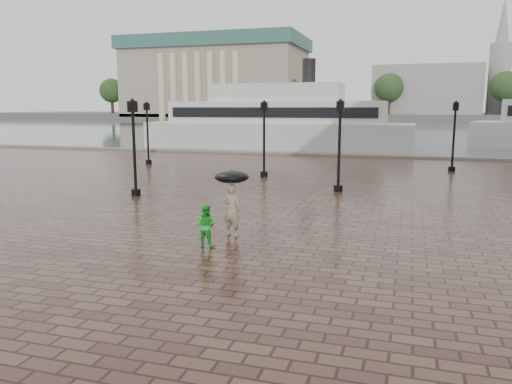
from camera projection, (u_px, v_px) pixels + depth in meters
ground at (141, 275)px, 12.47m from camera, size 300.00×300.00×0.00m
harbour_water at (377, 128)px, 99.16m from camera, size 240.00×240.00×0.00m
quay_edge at (332, 156)px, 42.62m from camera, size 80.00×0.60×0.30m
far_shore at (391, 117)px, 163.06m from camera, size 300.00×60.00×2.00m
museum at (216, 76)px, 162.30m from camera, size 57.00×32.50×26.00m
far_trees at (389, 88)px, 140.91m from camera, size 188.00×8.00×13.50m
street_lamps at (269, 138)px, 29.13m from camera, size 21.44×14.44×4.40m
adult_pedestrian at (232, 210)px, 16.07m from camera, size 0.69×0.51×1.71m
child_pedestrian at (206, 226)px, 14.88m from camera, size 0.66×0.54×1.28m
ferry_near at (277, 122)px, 50.03m from camera, size 26.65×6.63×8.72m
umbrella at (232, 177)px, 15.89m from camera, size 1.10×1.10×1.15m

